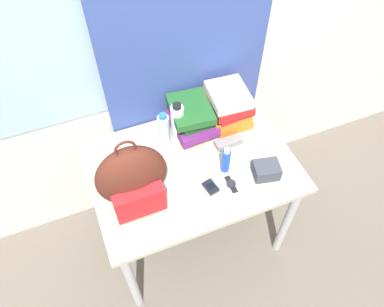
{
  "coord_description": "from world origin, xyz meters",
  "views": [
    {
      "loc": [
        -0.43,
        -0.69,
        2.37
      ],
      "look_at": [
        0.0,
        0.38,
        0.87
      ],
      "focal_mm": 35.0,
      "sensor_mm": 36.0,
      "label": 1
    }
  ],
  "objects_px": {
    "book_stack_center": "(228,106)",
    "water_bottle": "(164,131)",
    "wristwatch": "(231,184)",
    "camera_pouch": "(266,170)",
    "cell_phone": "(211,187)",
    "book_stack_left": "(191,118)",
    "sports_bottle": "(177,123)",
    "backpack": "(132,178)",
    "sunscreen_bottle": "(226,160)",
    "sunglasses_case": "(229,142)"
  },
  "relations": [
    {
      "from": "wristwatch",
      "to": "camera_pouch",
      "type": "bearing_deg",
      "value": -3.07
    },
    {
      "from": "water_bottle",
      "to": "wristwatch",
      "type": "height_order",
      "value": "water_bottle"
    },
    {
      "from": "sports_bottle",
      "to": "backpack",
      "type": "bearing_deg",
      "value": -138.31
    },
    {
      "from": "water_bottle",
      "to": "camera_pouch",
      "type": "bearing_deg",
      "value": -42.96
    },
    {
      "from": "backpack",
      "to": "sunscreen_bottle",
      "type": "bearing_deg",
      "value": -0.33
    },
    {
      "from": "sports_bottle",
      "to": "sunscreen_bottle",
      "type": "xyz_separation_m",
      "value": [
        0.15,
        -0.29,
        -0.04
      ]
    },
    {
      "from": "backpack",
      "to": "wristwatch",
      "type": "distance_m",
      "value": 0.51
    },
    {
      "from": "cell_phone",
      "to": "book_stack_center",
      "type": "bearing_deg",
      "value": 55.31
    },
    {
      "from": "book_stack_center",
      "to": "water_bottle",
      "type": "xyz_separation_m",
      "value": [
        -0.39,
        -0.04,
        -0.0
      ]
    },
    {
      "from": "book_stack_center",
      "to": "cell_phone",
      "type": "relative_size",
      "value": 3.02
    },
    {
      "from": "book_stack_center",
      "to": "backpack",
      "type": "bearing_deg",
      "value": -153.89
    },
    {
      "from": "camera_pouch",
      "to": "wristwatch",
      "type": "distance_m",
      "value": 0.19
    },
    {
      "from": "sunscreen_bottle",
      "to": "camera_pouch",
      "type": "bearing_deg",
      "value": -30.9
    },
    {
      "from": "sunglasses_case",
      "to": "camera_pouch",
      "type": "xyz_separation_m",
      "value": [
        0.09,
        -0.25,
        0.02
      ]
    },
    {
      "from": "book_stack_center",
      "to": "camera_pouch",
      "type": "distance_m",
      "value": 0.43
    },
    {
      "from": "book_stack_center",
      "to": "water_bottle",
      "type": "bearing_deg",
      "value": -174.55
    },
    {
      "from": "camera_pouch",
      "to": "backpack",
      "type": "bearing_deg",
      "value": 170.48
    },
    {
      "from": "camera_pouch",
      "to": "sunscreen_bottle",
      "type": "bearing_deg",
      "value": 149.1
    },
    {
      "from": "cell_phone",
      "to": "sunglasses_case",
      "type": "distance_m",
      "value": 0.3
    },
    {
      "from": "book_stack_center",
      "to": "sports_bottle",
      "type": "relative_size",
      "value": 1.07
    },
    {
      "from": "book_stack_left",
      "to": "book_stack_center",
      "type": "distance_m",
      "value": 0.22
    },
    {
      "from": "water_bottle",
      "to": "cell_phone",
      "type": "bearing_deg",
      "value": -71.6
    },
    {
      "from": "camera_pouch",
      "to": "sunglasses_case",
      "type": "bearing_deg",
      "value": 109.72
    },
    {
      "from": "backpack",
      "to": "book_stack_left",
      "type": "bearing_deg",
      "value": 36.98
    },
    {
      "from": "backpack",
      "to": "water_bottle",
      "type": "xyz_separation_m",
      "value": [
        0.24,
        0.27,
        -0.07
      ]
    },
    {
      "from": "book_stack_center",
      "to": "wristwatch",
      "type": "relative_size",
      "value": 2.6
    },
    {
      "from": "backpack",
      "to": "cell_phone",
      "type": "relative_size",
      "value": 4.75
    },
    {
      "from": "cell_phone",
      "to": "water_bottle",
      "type": "bearing_deg",
      "value": 108.4
    },
    {
      "from": "backpack",
      "to": "sports_bottle",
      "type": "relative_size",
      "value": 1.68
    },
    {
      "from": "book_stack_left",
      "to": "wristwatch",
      "type": "distance_m",
      "value": 0.43
    },
    {
      "from": "book_stack_center",
      "to": "water_bottle",
      "type": "relative_size",
      "value": 1.17
    },
    {
      "from": "water_bottle",
      "to": "sunscreen_bottle",
      "type": "relative_size",
      "value": 1.38
    },
    {
      "from": "camera_pouch",
      "to": "cell_phone",
      "type": "bearing_deg",
      "value": 174.13
    },
    {
      "from": "backpack",
      "to": "sunscreen_bottle",
      "type": "height_order",
      "value": "backpack"
    },
    {
      "from": "book_stack_center",
      "to": "sunscreen_bottle",
      "type": "bearing_deg",
      "value": -116.39
    },
    {
      "from": "cell_phone",
      "to": "camera_pouch",
      "type": "height_order",
      "value": "camera_pouch"
    },
    {
      "from": "sports_bottle",
      "to": "camera_pouch",
      "type": "distance_m",
      "value": 0.53
    },
    {
      "from": "book_stack_left",
      "to": "cell_phone",
      "type": "xyz_separation_m",
      "value": [
        -0.05,
        -0.39,
        -0.09
      ]
    },
    {
      "from": "sunglasses_case",
      "to": "camera_pouch",
      "type": "relative_size",
      "value": 1.02
    },
    {
      "from": "water_bottle",
      "to": "sunglasses_case",
      "type": "relative_size",
      "value": 1.55
    },
    {
      "from": "sunscreen_bottle",
      "to": "camera_pouch",
      "type": "height_order",
      "value": "sunscreen_bottle"
    },
    {
      "from": "backpack",
      "to": "book_stack_center",
      "type": "xyz_separation_m",
      "value": [
        0.63,
        0.31,
        -0.06
      ]
    },
    {
      "from": "water_bottle",
      "to": "cell_phone",
      "type": "xyz_separation_m",
      "value": [
        0.12,
        -0.35,
        -0.1
      ]
    },
    {
      "from": "sports_bottle",
      "to": "book_stack_center",
      "type": "bearing_deg",
      "value": 3.43
    },
    {
      "from": "book_stack_left",
      "to": "sunglasses_case",
      "type": "bearing_deg",
      "value": -48.67
    },
    {
      "from": "wristwatch",
      "to": "sunscreen_bottle",
      "type": "bearing_deg",
      "value": 84.01
    },
    {
      "from": "book_stack_left",
      "to": "wristwatch",
      "type": "relative_size",
      "value": 2.67
    },
    {
      "from": "water_bottle",
      "to": "sports_bottle",
      "type": "bearing_deg",
      "value": 12.74
    },
    {
      "from": "water_bottle",
      "to": "cell_phone",
      "type": "distance_m",
      "value": 0.39
    },
    {
      "from": "book_stack_left",
      "to": "sports_bottle",
      "type": "distance_m",
      "value": 0.09
    }
  ]
}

